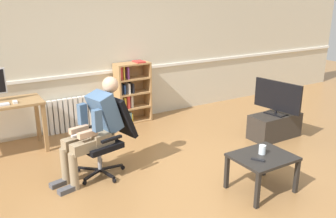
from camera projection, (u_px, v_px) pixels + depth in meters
The scene contains 12 objects.
ground_plane at pixel (194, 184), 4.32m from camera, with size 18.00×18.00×0.00m, color olive.
back_wall at pixel (105, 46), 6.07m from camera, with size 12.00×0.13×2.70m.
computer_mouse at pixel (15, 102), 4.94m from camera, with size 0.06×0.10×0.03m, color white.
bookshelf at pixel (130, 94), 6.32m from camera, with size 0.62×0.29×1.09m.
radiator at pixel (68, 115), 5.93m from camera, with size 0.82×0.08×0.57m.
office_chair at pixel (108, 133), 4.51m from camera, with size 0.79×0.64×0.98m.
person_seated at pixel (95, 127), 4.34m from camera, with size 0.96×0.51×1.24m.
tv_stand at pixel (274, 126), 5.70m from camera, with size 0.83×0.40×0.39m.
tv_screen at pixel (277, 97), 5.56m from camera, with size 0.25×0.80×0.53m.
coffee_table at pixel (262, 161), 4.09m from camera, with size 0.67×0.56×0.44m.
drinking_glass at pixel (262, 150), 4.10m from camera, with size 0.08×0.08×0.10m, color silver.
spare_remote at pixel (258, 160), 3.95m from camera, with size 0.04×0.15×0.02m, color black.
Camera 1 is at (-2.27, -3.12, 2.19)m, focal length 38.33 mm.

